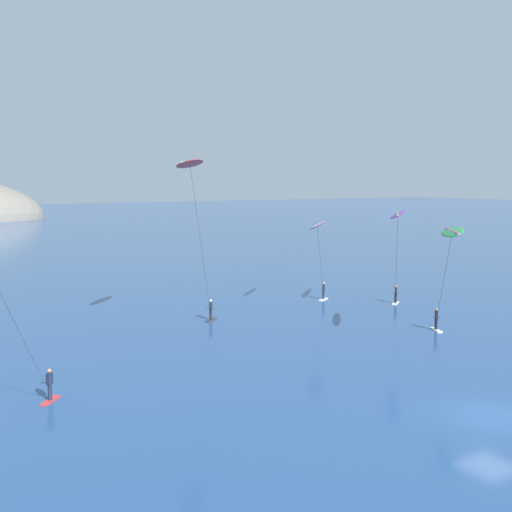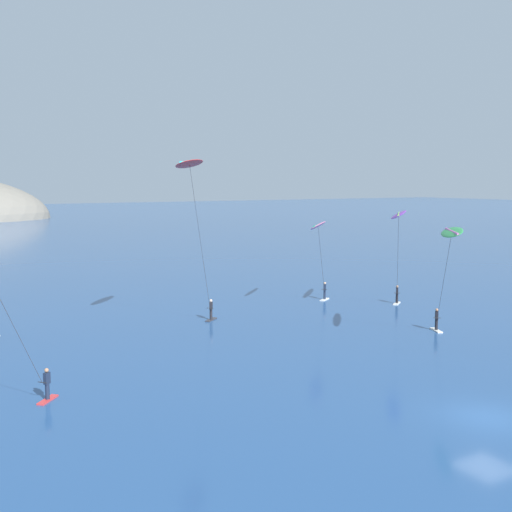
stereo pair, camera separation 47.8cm
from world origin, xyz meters
TOP-DOWN VIEW (x-y plane):
  - ground_plane at (0.00, 0.00)m, footprint 600.00×600.00m
  - kitesurfer_purple at (13.43, 20.56)m, footprint 6.11×6.16m
  - kitesurfer_pink at (8.85, 25.61)m, footprint 6.07×5.84m
  - kitesurfer_green at (8.27, 10.20)m, footprint 5.85×7.29m
  - kitesurfer_red at (-5.09, 21.90)m, footprint 6.67×7.39m

SIDE VIEW (x-z plane):
  - ground_plane at x=0.00m, z-range 0.00..0.00m
  - kitesurfer_pink at x=8.85m, z-range 2.85..10.61m
  - kitesurfer_green at x=8.27m, z-range 3.09..11.33m
  - kitesurfer_purple at x=13.43m, z-range 3.38..12.20m
  - kitesurfer_red at x=-5.09m, z-range 5.07..17.83m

